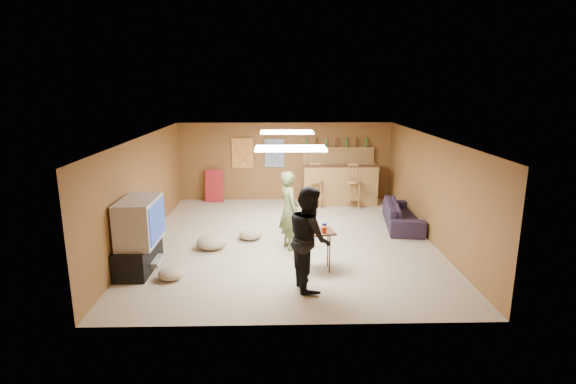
{
  "coord_description": "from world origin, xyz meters",
  "views": [
    {
      "loc": [
        -0.24,
        -9.09,
        3.23
      ],
      "look_at": [
        0.0,
        0.2,
        1.0
      ],
      "focal_mm": 28.0,
      "sensor_mm": 36.0,
      "label": 1
    }
  ],
  "objects_px": {
    "tray_table": "(318,250)",
    "bar_counter": "(340,184)",
    "person_black": "(309,238)",
    "sofa": "(403,214)",
    "tv_body": "(140,221)",
    "person_olive": "(289,210)"
  },
  "relations": [
    {
      "from": "person_black",
      "to": "tray_table",
      "type": "relative_size",
      "value": 2.32
    },
    {
      "from": "sofa",
      "to": "tray_table",
      "type": "relative_size",
      "value": 2.67
    },
    {
      "from": "tv_body",
      "to": "person_olive",
      "type": "xyz_separation_m",
      "value": [
        2.65,
        0.99,
        -0.1
      ]
    },
    {
      "from": "bar_counter",
      "to": "tray_table",
      "type": "bearing_deg",
      "value": -102.62
    },
    {
      "from": "tv_body",
      "to": "person_black",
      "type": "distance_m",
      "value": 3.04
    },
    {
      "from": "bar_counter",
      "to": "person_black",
      "type": "xyz_separation_m",
      "value": [
        -1.22,
        -5.25,
        0.29
      ]
    },
    {
      "from": "tv_body",
      "to": "person_olive",
      "type": "height_order",
      "value": "person_olive"
    },
    {
      "from": "bar_counter",
      "to": "tray_table",
      "type": "height_order",
      "value": "bar_counter"
    },
    {
      "from": "person_olive",
      "to": "person_black",
      "type": "distance_m",
      "value": 1.82
    },
    {
      "from": "tray_table",
      "to": "sofa",
      "type": "bearing_deg",
      "value": 48.31
    },
    {
      "from": "bar_counter",
      "to": "sofa",
      "type": "distance_m",
      "value": 2.4
    },
    {
      "from": "tv_body",
      "to": "sofa",
      "type": "xyz_separation_m",
      "value": [
        5.35,
        2.38,
        -0.62
      ]
    },
    {
      "from": "tv_body",
      "to": "sofa",
      "type": "relative_size",
      "value": 0.57
    },
    {
      "from": "bar_counter",
      "to": "person_black",
      "type": "relative_size",
      "value": 1.19
    },
    {
      "from": "tv_body",
      "to": "bar_counter",
      "type": "xyz_separation_m",
      "value": [
        4.15,
        4.45,
        -0.35
      ]
    },
    {
      "from": "person_black",
      "to": "tray_table",
      "type": "height_order",
      "value": "person_black"
    },
    {
      "from": "tv_body",
      "to": "bar_counter",
      "type": "relative_size",
      "value": 0.55
    },
    {
      "from": "bar_counter",
      "to": "person_black",
      "type": "bearing_deg",
      "value": -103.11
    },
    {
      "from": "bar_counter",
      "to": "person_black",
      "type": "height_order",
      "value": "person_black"
    },
    {
      "from": "bar_counter",
      "to": "sofa",
      "type": "relative_size",
      "value": 1.03
    },
    {
      "from": "tray_table",
      "to": "bar_counter",
      "type": "bearing_deg",
      "value": 77.38
    },
    {
      "from": "person_olive",
      "to": "tv_body",
      "type": "bearing_deg",
      "value": 90.13
    }
  ]
}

